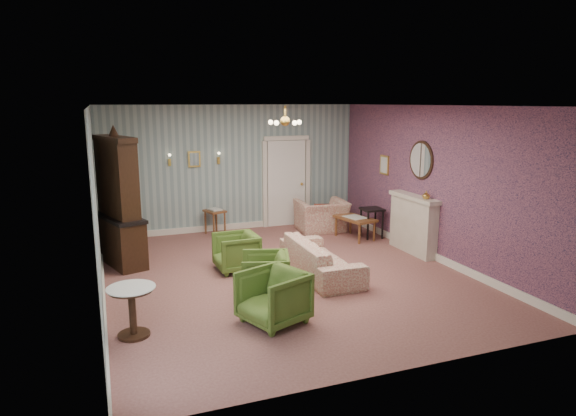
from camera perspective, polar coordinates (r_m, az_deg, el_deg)
name	(u,v)px	position (r m, az deg, el deg)	size (l,w,h in m)	color
floor	(285,275)	(8.98, -0.30, -7.47)	(7.00, 7.00, 0.00)	#915D54
ceiling	(285,106)	(8.47, -0.33, 11.37)	(7.00, 7.00, 0.00)	white
wall_back	(233,168)	(11.92, -6.15, 4.44)	(6.00, 6.00, 0.00)	gray
wall_front	(399,248)	(5.54, 12.31, -4.35)	(6.00, 6.00, 0.00)	gray
wall_left	(96,206)	(8.10, -20.67, 0.26)	(7.00, 7.00, 0.00)	gray
wall_right	(434,183)	(10.03, 16.01, 2.67)	(7.00, 7.00, 0.00)	gray
wall_right_floral	(433,183)	(10.02, 15.94, 2.66)	(7.00, 7.00, 0.00)	#B85C68
door	(286,181)	(12.31, -0.19, 3.01)	(1.12, 0.12, 2.16)	white
olive_chair_a	(273,295)	(7.00, -1.67, -9.68)	(0.78, 0.73, 0.81)	#496924
olive_chair_b	(265,272)	(7.98, -2.58, -7.18)	(0.72, 0.67, 0.74)	#496924
olive_chair_c	(236,250)	(9.15, -5.82, -4.72)	(0.72, 0.68, 0.74)	#496924
sofa_chintz	(321,252)	(8.90, 3.67, -4.93)	(2.08, 0.61, 0.81)	#A34B42
wingback_chair	(322,211)	(11.85, 3.77, -0.30)	(1.11, 0.72, 0.97)	#A34B42
dresser	(117,197)	(9.81, -18.58, 1.14)	(0.52, 1.50, 2.51)	black
fireplace	(413,224)	(10.43, 13.82, -1.75)	(0.30, 1.40, 1.16)	beige
mantel_vase	(426,195)	(9.97, 15.20, 1.40)	(0.15, 0.15, 0.15)	gold
oval_mirror	(421,160)	(10.28, 14.63, 5.20)	(0.04, 0.76, 0.84)	white
framed_print	(384,165)	(11.43, 10.74, 4.75)	(0.04, 0.34, 0.42)	gold
coffee_table	(355,228)	(11.33, 7.48, -2.20)	(0.52, 0.94, 0.48)	brown
side_table_black	(372,223)	(11.42, 9.33, -1.66)	(0.45, 0.45, 0.67)	black
pedestal_table	(132,312)	(6.94, -17.00, -11.01)	(0.62, 0.62, 0.67)	black
nesting_table	(215,221)	(11.66, -8.16, -1.48)	(0.37, 0.47, 0.61)	brown
gilt_mirror_back	(194,159)	(11.66, -10.43, 5.39)	(0.28, 0.06, 0.36)	gold
sconce_left	(170,160)	(11.56, -13.10, 5.22)	(0.16, 0.12, 0.30)	gold
sconce_right	(219,158)	(11.75, -7.76, 5.52)	(0.16, 0.12, 0.30)	gold
chandelier	(285,122)	(8.48, -0.32, 9.55)	(0.56, 0.56, 0.36)	gold
burgundy_cushion	(322,212)	(11.70, 3.85, -0.47)	(0.38, 0.10, 0.38)	maroon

